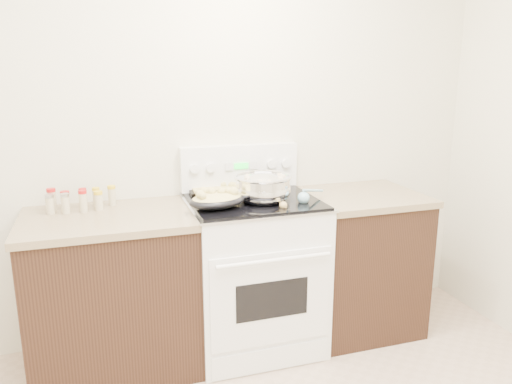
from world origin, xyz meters
name	(u,v)px	position (x,y,z in m)	size (l,w,h in m)	color
room_shell	(288,67)	(0.00, 0.00, 1.70)	(4.10, 3.60, 2.75)	beige
counter_left	(114,292)	(-0.48, 1.43, 0.46)	(0.93, 0.67, 0.92)	black
counter_right	(358,261)	(1.08, 1.43, 0.46)	(0.73, 0.67, 0.92)	black
kitchen_range	(253,270)	(0.35, 1.42, 0.49)	(0.78, 0.73, 1.22)	white
mixing_bowl	(263,188)	(0.39, 1.37, 1.02)	(0.34, 0.34, 0.20)	silver
roasting_pan	(217,199)	(0.10, 1.31, 0.99)	(0.38, 0.31, 0.11)	black
baking_sheet	(221,187)	(0.22, 1.70, 0.96)	(0.42, 0.30, 0.06)	black
wooden_spoon	(281,204)	(0.46, 1.24, 0.95)	(0.04, 0.27, 0.04)	tan
blue_ladle	(305,197)	(0.62, 1.27, 0.97)	(0.22, 0.17, 0.09)	#85B6C6
spice_jars	(77,200)	(-0.64, 1.59, 0.98)	(0.38, 0.15, 0.12)	#BFB28C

